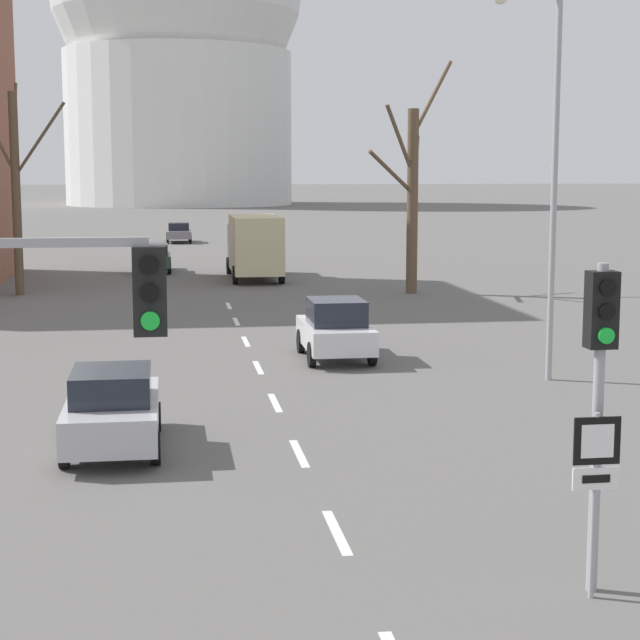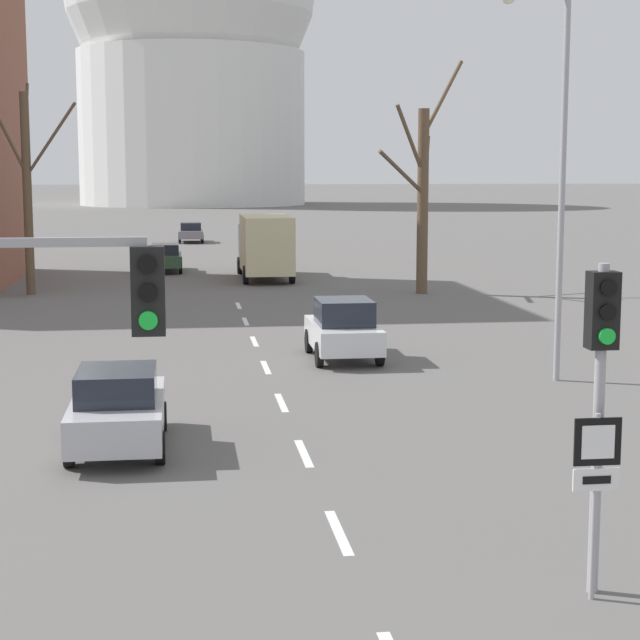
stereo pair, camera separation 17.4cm
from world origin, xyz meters
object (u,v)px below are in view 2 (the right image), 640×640
(delivery_truck, at_px, (265,245))
(route_sign_post, at_px, (596,474))
(traffic_signal_near_left, at_px, (13,328))
(sedan_near_right, at_px, (165,257))
(sedan_near_left, at_px, (118,408))
(sedan_far_left, at_px, (191,232))
(traffic_signal_near_right, at_px, (601,364))
(street_lamp_right, at_px, (553,152))
(sedan_mid_centre, at_px, (343,329))

(delivery_truck, bearing_deg, route_sign_post, -88.73)
(traffic_signal_near_left, height_order, sedan_near_right, traffic_signal_near_left)
(sedan_near_left, bearing_deg, sedan_far_left, 88.02)
(traffic_signal_near_right, distance_m, sedan_near_left, 10.45)
(sedan_near_left, distance_m, sedan_far_left, 59.73)
(sedan_near_left, height_order, sedan_far_left, sedan_near_left)
(traffic_signal_near_right, height_order, street_lamp_right, street_lamp_right)
(sedan_near_right, bearing_deg, sedan_near_left, -90.74)
(sedan_near_right, distance_m, sedan_mid_centre, 27.86)
(traffic_signal_near_left, relative_size, sedan_far_left, 1.15)
(street_lamp_right, relative_size, delivery_truck, 1.34)
(sedan_far_left, bearing_deg, sedan_near_left, -91.98)
(sedan_far_left, bearing_deg, route_sign_post, -86.44)
(route_sign_post, xyz_separation_m, sedan_near_left, (-6.29, 8.22, -0.82))
(sedan_near_right, distance_m, delivery_truck, 6.76)
(delivery_truck, bearing_deg, traffic_signal_near_right, -88.59)
(sedan_mid_centre, bearing_deg, route_sign_post, -88.40)
(traffic_signal_near_right, bearing_deg, sedan_near_right, 97.57)
(street_lamp_right, height_order, sedan_near_right, street_lamp_right)
(sedan_mid_centre, bearing_deg, street_lamp_right, -38.85)
(sedan_near_left, relative_size, delivery_truck, 0.56)
(sedan_near_right, bearing_deg, traffic_signal_near_left, -91.28)
(street_lamp_right, bearing_deg, delivery_truck, 100.82)
(sedan_near_right, xyz_separation_m, delivery_truck, (4.92, -4.54, 0.93))
(traffic_signal_near_left, relative_size, street_lamp_right, 0.50)
(traffic_signal_near_right, distance_m, sedan_near_right, 44.94)
(delivery_truck, bearing_deg, sedan_mid_centre, -88.99)
(route_sign_post, height_order, sedan_far_left, route_sign_post)
(traffic_signal_near_left, height_order, sedan_near_left, traffic_signal_near_left)
(street_lamp_right, xyz_separation_m, delivery_truck, (-5.08, 26.58, -4.07))
(route_sign_post, relative_size, delivery_truck, 0.33)
(sedan_near_right, height_order, sedan_far_left, same)
(sedan_far_left, bearing_deg, sedan_near_right, -93.92)
(sedan_near_right, relative_size, delivery_truck, 0.59)
(traffic_signal_near_right, xyz_separation_m, sedan_mid_centre, (-0.59, 17.15, -2.09))
(traffic_signal_near_right, distance_m, sedan_far_left, 67.86)
(sedan_near_right, xyz_separation_m, sedan_far_left, (1.59, 23.19, -0.00))
(sedan_mid_centre, relative_size, delivery_truck, 0.53)
(route_sign_post, distance_m, sedan_near_right, 45.11)
(sedan_mid_centre, bearing_deg, sedan_near_left, -122.34)
(traffic_signal_near_left, relative_size, sedan_mid_centre, 1.26)
(traffic_signal_near_right, distance_m, delivery_truck, 39.99)
(sedan_far_left, height_order, delivery_truck, delivery_truck)
(traffic_signal_near_right, relative_size, route_sign_post, 1.77)
(street_lamp_right, xyz_separation_m, sedan_near_right, (-10.00, 31.12, -5.00))
(street_lamp_right, bearing_deg, route_sign_post, -107.11)
(street_lamp_right, distance_m, sedan_near_right, 33.06)
(sedan_near_left, bearing_deg, traffic_signal_near_right, -51.38)
(sedan_near_right, bearing_deg, traffic_signal_near_right, -82.43)
(traffic_signal_near_left, height_order, route_sign_post, traffic_signal_near_left)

